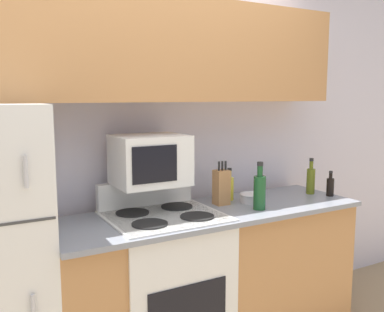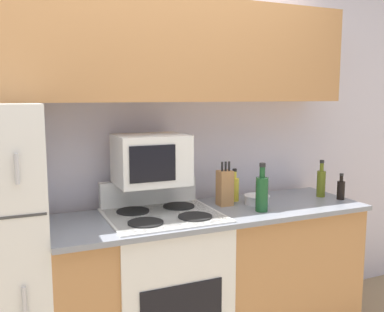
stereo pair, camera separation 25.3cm
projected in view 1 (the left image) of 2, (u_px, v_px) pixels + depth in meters
name	position (u px, v px, depth m)	size (l,w,h in m)	color
wall_back	(133.00, 149.00, 2.80)	(8.00, 0.05, 2.55)	silver
lower_cabinets	(210.00, 278.00, 2.74)	(1.98, 0.62, 0.91)	#B27A47
upper_cabinets	(143.00, 50.00, 2.54)	(2.69, 0.35, 0.62)	#B27A47
stove	(165.00, 287.00, 2.57)	(0.66, 0.60, 1.08)	silver
microwave	(150.00, 160.00, 2.55)	(0.42, 0.34, 0.30)	silver
knife_block	(221.00, 187.00, 2.78)	(0.09, 0.08, 0.29)	#B27A47
bowl	(252.00, 198.00, 2.84)	(0.17, 0.17, 0.06)	silver
bottle_wine_green	(260.00, 191.00, 2.66)	(0.08, 0.08, 0.30)	#194C23
bottle_cooking_spray	(229.00, 187.00, 2.90)	(0.06, 0.06, 0.22)	gold
bottle_olive_oil	(311.00, 180.00, 3.09)	(0.06, 0.06, 0.26)	#5B6619
bottle_soy_sauce	(330.00, 186.00, 3.02)	(0.05, 0.05, 0.18)	black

